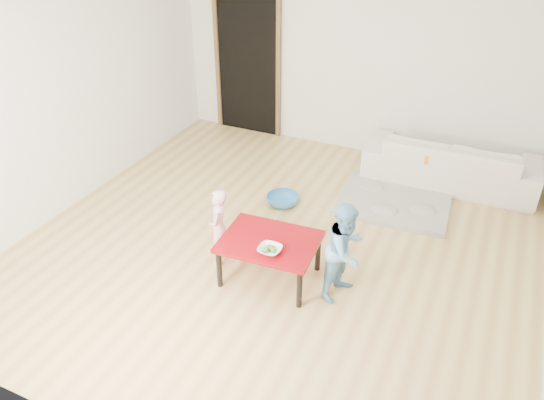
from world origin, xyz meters
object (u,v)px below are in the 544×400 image
Objects in this scene: child_pink at (219,227)px; basin at (283,200)px; bowl at (270,250)px; red_table at (270,259)px; sofa at (451,161)px; child_blue at (346,251)px.

basin is (0.13, 1.22, -0.34)m from child_pink.
child_pink is (-0.63, 0.20, -0.06)m from bowl.
child_pink is 2.12× the size of basin.
red_table is at bearing 69.71° from child_pink.
bowl is (-1.15, -2.74, 0.16)m from sofa.
red_table is at bearing 63.14° from sofa.
bowl is 0.55× the size of basin.
red_table is 1.32m from basin.
child_pink is (-1.78, -2.54, 0.10)m from sofa.
bowl reaches higher than basin.
red_table is 1.09× the size of child_pink.
bowl is at bearing 55.53° from child_pink.
basin is at bearing 109.19° from bowl.
sofa reaches higher than red_table.
red_table reaches higher than basin.
bowl is (0.08, -0.17, 0.24)m from red_table.
red_table is 0.30m from bowl.
child_pink is (-0.55, 0.03, 0.18)m from red_table.
child_pink is at bearing 162.67° from bowl.
child_pink reaches higher than red_table.
red_table is 0.74m from child_blue.
child_blue reaches higher than red_table.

